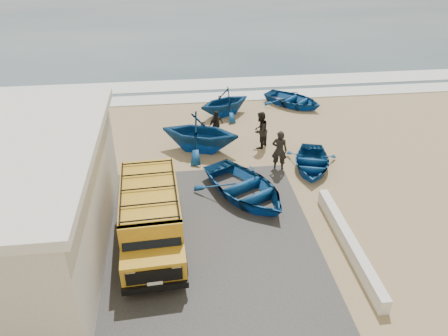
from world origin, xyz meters
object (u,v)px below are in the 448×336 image
boat_near_right (312,162)px  boat_far_right (293,100)px  boat_far_left (225,102)px  parapet (349,243)px  fisherman_back (216,125)px  fisherman_front (279,150)px  boat_mid_left (200,132)px  boat_near_left (245,188)px  fisherman_middle (260,130)px  van (151,216)px

boat_near_right → boat_far_right: size_ratio=0.91×
boat_far_left → parapet: bearing=-13.1°
parapet → fisherman_back: 10.00m
parapet → fisherman_front: size_ratio=3.06×
fisherman_back → fisherman_front: bearing=-89.2°
boat_mid_left → boat_far_left: (1.74, 4.19, -0.18)m
boat_mid_left → boat_far_right: boat_mid_left is taller
boat_near_left → fisherman_front: 2.90m
boat_far_left → boat_mid_left: bearing=-49.2°
boat_near_left → boat_mid_left: size_ratio=1.17×
boat_near_left → fisherman_middle: (1.46, 4.35, 0.48)m
boat_near_left → fisherman_back: 5.65m
fisherman_back → boat_near_left: bearing=-118.9°
parapet → boat_near_right: bearing=86.9°
boat_mid_left → boat_near_right: bearing=-95.4°
parapet → boat_mid_left: boat_mid_left is taller
van → fisherman_middle: 8.58m
parapet → boat_mid_left: bearing=120.4°
boat_near_left → van: bearing=-175.2°
boat_far_left → fisherman_back: 3.06m
van → fisherman_middle: (5.22, 6.81, -0.24)m
van → boat_near_left: bearing=30.2°
boat_mid_left → boat_far_right: 7.99m
van → fisherman_back: 8.66m
boat_near_left → boat_mid_left: 4.66m
boat_far_left → fisherman_back: boat_far_left is taller
fisherman_front → boat_near_left: bearing=68.3°
boat_far_left → fisherman_front: 6.67m
boat_near_right → boat_far_left: bearing=132.7°
boat_far_right → fisherman_middle: 6.02m
boat_near_right → fisherman_front: bearing=-169.8°
boat_far_left → fisherman_middle: 4.40m
boat_near_right → fisherman_back: (-4.07, 3.66, 0.43)m
boat_far_right → fisherman_front: bearing=-154.6°
boat_near_left → boat_mid_left: (-1.56, 4.36, 0.55)m
fisherman_front → fisherman_middle: size_ratio=1.03×
boat_near_right → fisherman_middle: size_ratio=1.77×
parapet → van: bearing=170.3°
boat_far_left → boat_far_right: bearing=75.4°
boat_near_left → boat_far_left: boat_far_left is taller
boat_near_left → fisherman_middle: bearing=43.0°
fisherman_back → parapet: bearing=-103.2°
parapet → boat_far_left: boat_far_left is taller
boat_near_left → boat_far_left: size_ratio=1.43×
parapet → van: 7.06m
boat_mid_left → boat_far_left: size_ratio=1.22×
boat_mid_left → boat_near_left: bearing=-139.9°
fisherman_middle → boat_near_left: bearing=19.7°
boat_near_left → fisherman_middle: 4.61m
boat_far_left → fisherman_middle: size_ratio=1.67×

